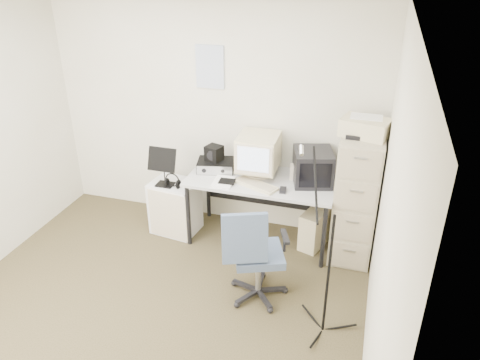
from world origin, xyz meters
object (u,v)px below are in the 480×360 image
(office_chair, at_px, (259,253))
(side_cart, at_px, (175,207))
(desk, at_px, (261,210))
(filing_cabinet, at_px, (356,197))

(office_chair, bearing_deg, side_cart, 123.25)
(desk, xyz_separation_m, office_chair, (0.20, -0.88, 0.10))
(desk, bearing_deg, office_chair, -76.98)
(office_chair, bearing_deg, filing_cabinet, 28.84)
(office_chair, distance_m, side_cart, 1.41)
(filing_cabinet, height_order, side_cart, filing_cabinet)
(filing_cabinet, height_order, office_chair, filing_cabinet)
(office_chair, xyz_separation_m, side_cart, (-1.15, 0.80, -0.17))
(filing_cabinet, distance_m, desk, 0.99)
(office_chair, bearing_deg, desk, 81.07)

